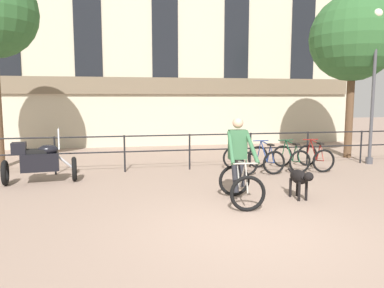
{
  "coord_description": "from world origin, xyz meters",
  "views": [
    {
      "loc": [
        -2.05,
        -5.43,
        2.1
      ],
      "look_at": [
        -0.39,
        2.86,
        1.05
      ],
      "focal_mm": 35.0,
      "sensor_mm": 36.0,
      "label": 1
    }
  ],
  "objects_px": {
    "dog": "(300,178)",
    "parked_bicycle_far_end": "(315,157)",
    "parked_bicycle_mid_left": "(266,159)",
    "cyclist_with_bike": "(239,164)",
    "parked_bicycle_mid_right": "(291,158)",
    "parked_motorcycle": "(39,161)",
    "street_lamp": "(374,79)",
    "parked_bicycle_near_lamp": "(240,160)"
  },
  "relations": [
    {
      "from": "parked_bicycle_far_end",
      "to": "cyclist_with_bike",
      "type": "bearing_deg",
      "value": 44.38
    },
    {
      "from": "parked_bicycle_mid_right",
      "to": "parked_bicycle_far_end",
      "type": "height_order",
      "value": "same"
    },
    {
      "from": "parked_bicycle_mid_left",
      "to": "parked_bicycle_far_end",
      "type": "distance_m",
      "value": 1.55
    },
    {
      "from": "dog",
      "to": "parked_bicycle_far_end",
      "type": "distance_m",
      "value": 3.61
    },
    {
      "from": "dog",
      "to": "parked_bicycle_near_lamp",
      "type": "xyz_separation_m",
      "value": [
        -0.3,
        2.98,
        -0.09
      ]
    },
    {
      "from": "street_lamp",
      "to": "cyclist_with_bike",
      "type": "bearing_deg",
      "value": -148.43
    },
    {
      "from": "cyclist_with_bike",
      "to": "parked_bicycle_mid_right",
      "type": "xyz_separation_m",
      "value": [
        2.54,
        2.88,
        -0.41
      ]
    },
    {
      "from": "parked_motorcycle",
      "to": "parked_bicycle_mid_right",
      "type": "distance_m",
      "value": 6.84
    },
    {
      "from": "parked_bicycle_mid_right",
      "to": "parked_motorcycle",
      "type": "bearing_deg",
      "value": 0.98
    },
    {
      "from": "dog",
      "to": "parked_bicycle_mid_right",
      "type": "distance_m",
      "value": 3.24
    },
    {
      "from": "cyclist_with_bike",
      "to": "parked_bicycle_mid_right",
      "type": "bearing_deg",
      "value": 53.41
    },
    {
      "from": "parked_motorcycle",
      "to": "parked_bicycle_near_lamp",
      "type": "xyz_separation_m",
      "value": [
        5.28,
        0.38,
        -0.2
      ]
    },
    {
      "from": "dog",
      "to": "parked_bicycle_mid_right",
      "type": "xyz_separation_m",
      "value": [
        1.25,
        2.98,
        -0.09
      ]
    },
    {
      "from": "parked_bicycle_far_end",
      "to": "street_lamp",
      "type": "distance_m",
      "value": 3.21
    },
    {
      "from": "cyclist_with_bike",
      "to": "parked_bicycle_near_lamp",
      "type": "relative_size",
      "value": 1.49
    },
    {
      "from": "parked_bicycle_near_lamp",
      "to": "parked_bicycle_far_end",
      "type": "relative_size",
      "value": 0.99
    },
    {
      "from": "parked_bicycle_near_lamp",
      "to": "parked_bicycle_mid_left",
      "type": "bearing_deg",
      "value": 177.58
    },
    {
      "from": "parked_motorcycle",
      "to": "parked_bicycle_mid_right",
      "type": "xyz_separation_m",
      "value": [
        6.83,
        0.38,
        -0.2
      ]
    },
    {
      "from": "parked_bicycle_near_lamp",
      "to": "street_lamp",
      "type": "bearing_deg",
      "value": -176.26
    },
    {
      "from": "parked_bicycle_mid_left",
      "to": "street_lamp",
      "type": "xyz_separation_m",
      "value": [
        3.72,
        0.49,
        2.32
      ]
    },
    {
      "from": "parked_motorcycle",
      "to": "street_lamp",
      "type": "bearing_deg",
      "value": -91.76
    },
    {
      "from": "dog",
      "to": "street_lamp",
      "type": "distance_m",
      "value": 5.88
    },
    {
      "from": "dog",
      "to": "parked_motorcycle",
      "type": "distance_m",
      "value": 6.16
    },
    {
      "from": "parked_bicycle_near_lamp",
      "to": "street_lamp",
      "type": "distance_m",
      "value": 5.09
    },
    {
      "from": "cyclist_with_bike",
      "to": "dog",
      "type": "relative_size",
      "value": 1.81
    },
    {
      "from": "parked_bicycle_mid_left",
      "to": "street_lamp",
      "type": "height_order",
      "value": "street_lamp"
    },
    {
      "from": "cyclist_with_bike",
      "to": "parked_motorcycle",
      "type": "relative_size",
      "value": 0.96
    },
    {
      "from": "parked_bicycle_near_lamp",
      "to": "parked_bicycle_mid_left",
      "type": "height_order",
      "value": "same"
    },
    {
      "from": "dog",
      "to": "street_lamp",
      "type": "relative_size",
      "value": 0.2
    },
    {
      "from": "parked_bicycle_mid_left",
      "to": "street_lamp",
      "type": "relative_size",
      "value": 0.24
    },
    {
      "from": "cyclist_with_bike",
      "to": "parked_bicycle_far_end",
      "type": "xyz_separation_m",
      "value": [
        3.31,
        2.88,
        -0.41
      ]
    },
    {
      "from": "street_lamp",
      "to": "parked_bicycle_far_end",
      "type": "bearing_deg",
      "value": -167.39
    },
    {
      "from": "parked_motorcycle",
      "to": "parked_bicycle_mid_left",
      "type": "distance_m",
      "value": 6.07
    },
    {
      "from": "dog",
      "to": "parked_bicycle_mid_left",
      "type": "relative_size",
      "value": 0.82
    },
    {
      "from": "cyclist_with_bike",
      "to": "dog",
      "type": "xyz_separation_m",
      "value": [
        1.29,
        -0.1,
        -0.31
      ]
    },
    {
      "from": "dog",
      "to": "parked_bicycle_far_end",
      "type": "bearing_deg",
      "value": 52.39
    },
    {
      "from": "parked_bicycle_far_end",
      "to": "street_lamp",
      "type": "height_order",
      "value": "street_lamp"
    },
    {
      "from": "parked_motorcycle",
      "to": "parked_bicycle_mid_right",
      "type": "relative_size",
      "value": 1.56
    },
    {
      "from": "cyclist_with_bike",
      "to": "street_lamp",
      "type": "relative_size",
      "value": 0.35
    },
    {
      "from": "parked_bicycle_mid_right",
      "to": "parked_bicycle_far_end",
      "type": "xyz_separation_m",
      "value": [
        0.78,
        0.0,
        0.0
      ]
    },
    {
      "from": "dog",
      "to": "street_lamp",
      "type": "xyz_separation_m",
      "value": [
        4.2,
        3.47,
        2.22
      ]
    },
    {
      "from": "parked_bicycle_near_lamp",
      "to": "parked_bicycle_mid_right",
      "type": "bearing_deg",
      "value": 177.58
    }
  ]
}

